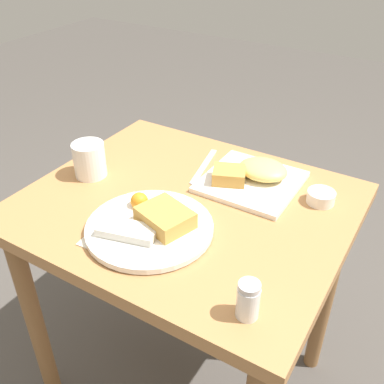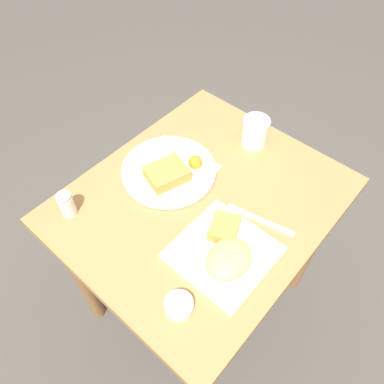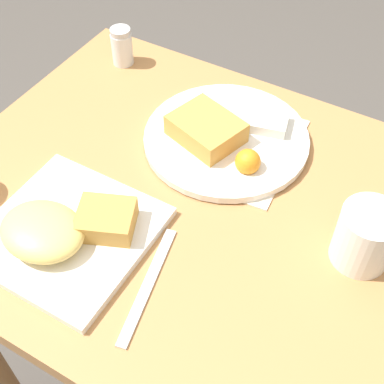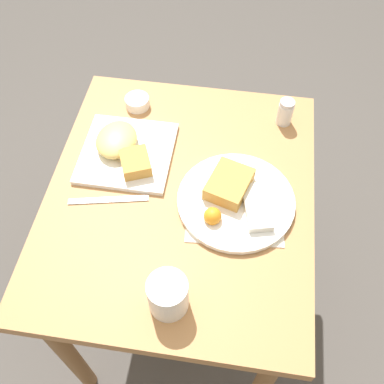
{
  "view_description": "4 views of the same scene",
  "coord_description": "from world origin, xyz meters",
  "px_view_note": "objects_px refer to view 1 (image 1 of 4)",
  "views": [
    {
      "loc": [
        -0.5,
        0.8,
        1.4
      ],
      "look_at": [
        -0.03,
        0.01,
        0.79
      ],
      "focal_mm": 42.0,
      "sensor_mm": 36.0,
      "label": 1
    },
    {
      "loc": [
        -0.53,
        -0.43,
        1.63
      ],
      "look_at": [
        -0.04,
        0.01,
        0.8
      ],
      "focal_mm": 35.0,
      "sensor_mm": 36.0,
      "label": 2
    },
    {
      "loc": [
        0.31,
        -0.5,
        1.41
      ],
      "look_at": [
        0.04,
        -0.03,
        0.8
      ],
      "focal_mm": 50.0,
      "sensor_mm": 36.0,
      "label": 3
    },
    {
      "loc": [
        0.65,
        0.13,
        1.7
      ],
      "look_at": [
        0.03,
        0.04,
        0.79
      ],
      "focal_mm": 42.0,
      "sensor_mm": 36.0,
      "label": 4
    }
  ],
  "objects_px": {
    "salt_shaker": "(248,302)",
    "butter_knife": "(204,166)",
    "coffee_mug": "(89,160)",
    "plate_oval_far": "(151,224)",
    "plate_square_near": "(253,176)",
    "sauce_ramekin": "(321,197)"
  },
  "relations": [
    {
      "from": "butter_knife",
      "to": "sauce_ramekin",
      "type": "bearing_deg",
      "value": 77.95
    },
    {
      "from": "plate_oval_far",
      "to": "butter_knife",
      "type": "bearing_deg",
      "value": -82.29
    },
    {
      "from": "salt_shaker",
      "to": "coffee_mug",
      "type": "distance_m",
      "value": 0.63
    },
    {
      "from": "sauce_ramekin",
      "to": "butter_knife",
      "type": "relative_size",
      "value": 0.35
    },
    {
      "from": "plate_square_near",
      "to": "salt_shaker",
      "type": "relative_size",
      "value": 3.07
    },
    {
      "from": "salt_shaker",
      "to": "plate_oval_far",
      "type": "bearing_deg",
      "value": -20.59
    },
    {
      "from": "plate_oval_far",
      "to": "coffee_mug",
      "type": "bearing_deg",
      "value": -22.03
    },
    {
      "from": "plate_oval_far",
      "to": "sauce_ramekin",
      "type": "height_order",
      "value": "plate_oval_far"
    },
    {
      "from": "coffee_mug",
      "to": "plate_oval_far",
      "type": "bearing_deg",
      "value": 157.97
    },
    {
      "from": "plate_square_near",
      "to": "sauce_ramekin",
      "type": "distance_m",
      "value": 0.19
    },
    {
      "from": "plate_oval_far",
      "to": "coffee_mug",
      "type": "distance_m",
      "value": 0.31
    },
    {
      "from": "plate_oval_far",
      "to": "salt_shaker",
      "type": "distance_m",
      "value": 0.32
    },
    {
      "from": "plate_square_near",
      "to": "coffee_mug",
      "type": "bearing_deg",
      "value": 25.92
    },
    {
      "from": "plate_square_near",
      "to": "butter_knife",
      "type": "xyz_separation_m",
      "value": [
        0.16,
        -0.01,
        -0.02
      ]
    },
    {
      "from": "plate_square_near",
      "to": "butter_knife",
      "type": "distance_m",
      "value": 0.16
    },
    {
      "from": "salt_shaker",
      "to": "coffee_mug",
      "type": "relative_size",
      "value": 0.82
    },
    {
      "from": "salt_shaker",
      "to": "butter_knife",
      "type": "height_order",
      "value": "salt_shaker"
    },
    {
      "from": "plate_oval_far",
      "to": "coffee_mug",
      "type": "height_order",
      "value": "coffee_mug"
    },
    {
      "from": "butter_knife",
      "to": "coffee_mug",
      "type": "distance_m",
      "value": 0.32
    },
    {
      "from": "butter_knife",
      "to": "plate_square_near",
      "type": "bearing_deg",
      "value": 75.81
    },
    {
      "from": "plate_square_near",
      "to": "plate_oval_far",
      "type": "distance_m",
      "value": 0.33
    },
    {
      "from": "plate_square_near",
      "to": "coffee_mug",
      "type": "relative_size",
      "value": 2.52
    }
  ]
}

